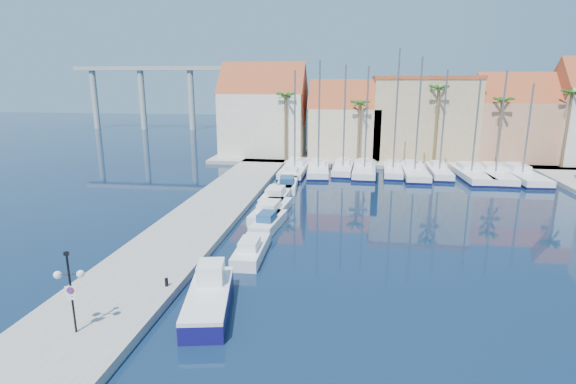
# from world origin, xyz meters

# --- Properties ---
(ground) EXTENTS (260.00, 260.00, 0.00)m
(ground) POSITION_xyz_m (0.00, 0.00, 0.00)
(ground) COLOR black
(ground) RESTS_ON ground
(quay_west) EXTENTS (6.00, 77.00, 0.50)m
(quay_west) POSITION_xyz_m (-9.00, 13.50, 0.25)
(quay_west) COLOR gray
(quay_west) RESTS_ON ground
(shore_north) EXTENTS (54.00, 16.00, 0.50)m
(shore_north) POSITION_xyz_m (10.00, 48.00, 0.25)
(shore_north) COLOR gray
(shore_north) RESTS_ON ground
(lamp_post) EXTENTS (1.28, 0.58, 3.84)m
(lamp_post) POSITION_xyz_m (-8.75, -3.06, 3.02)
(lamp_post) COLOR black
(lamp_post) RESTS_ON quay_west
(bollard) EXTENTS (0.19, 0.19, 0.47)m
(bollard) POSITION_xyz_m (-6.60, 1.89, 0.73)
(bollard) COLOR black
(bollard) RESTS_ON quay_west
(fishing_boat) EXTENTS (3.14, 6.37, 2.13)m
(fishing_boat) POSITION_xyz_m (-3.78, 0.60, 0.71)
(fishing_boat) COLOR #120E53
(fishing_boat) RESTS_ON ground
(motorboat_west_0) EXTENTS (1.80, 5.33, 1.40)m
(motorboat_west_0) POSITION_xyz_m (-3.23, 7.78, 0.51)
(motorboat_west_0) COLOR white
(motorboat_west_0) RESTS_ON ground
(motorboat_west_1) EXTENTS (2.23, 5.46, 1.40)m
(motorboat_west_1) POSITION_xyz_m (-3.20, 13.91, 0.51)
(motorboat_west_1) COLOR white
(motorboat_west_1) RESTS_ON ground
(motorboat_west_2) EXTENTS (2.81, 7.13, 1.40)m
(motorboat_west_2) POSITION_xyz_m (-3.60, 17.19, 0.51)
(motorboat_west_2) COLOR white
(motorboat_west_2) RESTS_ON ground
(motorboat_west_3) EXTENTS (2.39, 7.03, 1.40)m
(motorboat_west_3) POSITION_xyz_m (-3.98, 22.44, 0.51)
(motorboat_west_3) COLOR white
(motorboat_west_3) RESTS_ON ground
(motorboat_west_4) EXTENTS (2.46, 6.41, 1.40)m
(motorboat_west_4) POSITION_xyz_m (-3.64, 27.29, 0.51)
(motorboat_west_4) COLOR white
(motorboat_west_4) RESTS_ON ground
(motorboat_west_5) EXTENTS (2.09, 6.53, 1.40)m
(motorboat_west_5) POSITION_xyz_m (-3.81, 32.49, 0.51)
(motorboat_west_5) COLOR white
(motorboat_west_5) RESTS_ON ground
(sailboat_0) EXTENTS (3.09, 11.04, 12.55)m
(sailboat_0) POSITION_xyz_m (-3.82, 35.67, 0.57)
(sailboat_0) COLOR white
(sailboat_0) RESTS_ON ground
(sailboat_1) EXTENTS (3.14, 9.79, 13.69)m
(sailboat_1) POSITION_xyz_m (-0.94, 35.70, 0.61)
(sailboat_1) COLOR white
(sailboat_1) RESTS_ON ground
(sailboat_2) EXTENTS (2.70, 8.88, 13.22)m
(sailboat_2) POSITION_xyz_m (2.14, 36.87, 0.62)
(sailboat_2) COLOR white
(sailboat_2) RESTS_ON ground
(sailboat_3) EXTENTS (3.21, 10.48, 12.99)m
(sailboat_3) POSITION_xyz_m (4.80, 36.36, 0.58)
(sailboat_3) COLOR white
(sailboat_3) RESTS_ON ground
(sailboat_4) EXTENTS (2.60, 8.39, 14.98)m
(sailboat_4) POSITION_xyz_m (8.25, 36.33, 0.67)
(sailboat_4) COLOR white
(sailboat_4) RESTS_ON ground
(sailboat_5) EXTENTS (2.98, 10.66, 14.02)m
(sailboat_5) POSITION_xyz_m (10.79, 36.11, 0.59)
(sailboat_5) COLOR white
(sailboat_5) RESTS_ON ground
(sailboat_6) EXTENTS (2.43, 8.67, 12.58)m
(sailboat_6) POSITION_xyz_m (13.76, 36.49, 0.61)
(sailboat_6) COLOR white
(sailboat_6) RESTS_ON ground
(sailboat_7) EXTENTS (3.51, 10.82, 11.61)m
(sailboat_7) POSITION_xyz_m (17.21, 35.72, 0.57)
(sailboat_7) COLOR white
(sailboat_7) RESTS_ON ground
(sailboat_8) EXTENTS (3.35, 11.04, 12.47)m
(sailboat_8) POSITION_xyz_m (20.03, 35.91, 0.57)
(sailboat_8) COLOR white
(sailboat_8) RESTS_ON ground
(sailboat_9) EXTENTS (3.52, 11.51, 11.06)m
(sailboat_9) POSITION_xyz_m (22.94, 35.93, 0.55)
(sailboat_9) COLOR white
(sailboat_9) RESTS_ON ground
(building_0) EXTENTS (12.30, 9.00, 13.50)m
(building_0) POSITION_xyz_m (-10.00, 47.00, 6.52)
(building_0) COLOR beige
(building_0) RESTS_ON shore_north
(building_1) EXTENTS (10.30, 8.00, 11.00)m
(building_1) POSITION_xyz_m (2.00, 47.00, 5.30)
(building_1) COLOR tan
(building_1) RESTS_ON shore_north
(building_2) EXTENTS (14.20, 10.20, 11.50)m
(building_2) POSITION_xyz_m (13.00, 48.00, 6.26)
(building_2) COLOR tan
(building_2) RESTS_ON shore_north
(building_3) EXTENTS (10.30, 8.00, 12.00)m
(building_3) POSITION_xyz_m (25.00, 47.00, 5.86)
(building_3) COLOR tan
(building_3) RESTS_ON shore_north
(palm_0) EXTENTS (2.60, 2.60, 10.15)m
(palm_0) POSITION_xyz_m (-6.00, 42.00, 9.08)
(palm_0) COLOR brown
(palm_0) RESTS_ON shore_north
(palm_1) EXTENTS (2.60, 2.60, 9.15)m
(palm_1) POSITION_xyz_m (4.00, 42.00, 8.14)
(palm_1) COLOR brown
(palm_1) RESTS_ON shore_north
(palm_2) EXTENTS (2.60, 2.60, 11.15)m
(palm_2) POSITION_xyz_m (14.00, 42.00, 10.02)
(palm_2) COLOR brown
(palm_2) RESTS_ON shore_north
(palm_3) EXTENTS (2.60, 2.60, 9.65)m
(palm_3) POSITION_xyz_m (22.00, 42.00, 8.61)
(palm_3) COLOR brown
(palm_3) RESTS_ON shore_north
(palm_4) EXTENTS (2.60, 2.60, 10.65)m
(palm_4) POSITION_xyz_m (30.00, 42.00, 9.55)
(palm_4) COLOR brown
(palm_4) RESTS_ON shore_north
(viaduct) EXTENTS (48.00, 2.20, 14.45)m
(viaduct) POSITION_xyz_m (-39.07, 82.00, 10.25)
(viaduct) COLOR #9E9E99
(viaduct) RESTS_ON ground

